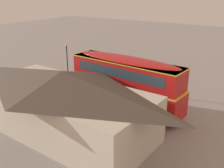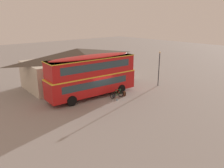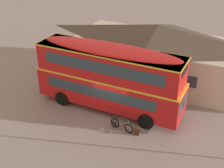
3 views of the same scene
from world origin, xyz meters
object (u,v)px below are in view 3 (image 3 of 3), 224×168
object	(u,v)px
backpack_on_ground	(137,131)
water_bottle_clear_plastic	(103,130)
touring_bicycle	(121,125)
water_bottle_blue_sports	(110,132)
double_decker_bus	(109,75)

from	to	relation	value
backpack_on_ground	water_bottle_clear_plastic	size ratio (longest dim) A/B	2.42
touring_bicycle	water_bottle_blue_sports	xyz separation A→B (m)	(-0.52, -0.63, -0.27)
touring_bicycle	water_bottle_clear_plastic	size ratio (longest dim) A/B	7.18
touring_bicycle	water_bottle_clear_plastic	xyz separation A→B (m)	(-1.06, -0.56, -0.26)
backpack_on_ground	water_bottle_blue_sports	xyz separation A→B (m)	(-1.64, -0.52, -0.20)
water_bottle_clear_plastic	water_bottle_blue_sports	bearing A→B (deg)	-7.57
water_bottle_blue_sports	water_bottle_clear_plastic	distance (m)	0.55
water_bottle_clear_plastic	touring_bicycle	bearing A→B (deg)	27.85
backpack_on_ground	water_bottle_blue_sports	world-z (taller)	backpack_on_ground
touring_bicycle	water_bottle_blue_sports	world-z (taller)	touring_bicycle
double_decker_bus	touring_bicycle	world-z (taller)	double_decker_bus
water_bottle_clear_plastic	double_decker_bus	bearing A→B (deg)	103.11
double_decker_bus	touring_bicycle	bearing A→B (deg)	-52.46
touring_bicycle	backpack_on_ground	world-z (taller)	touring_bicycle
double_decker_bus	backpack_on_ground	xyz separation A→B (m)	(2.83, -2.34, -2.34)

